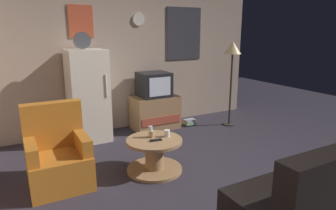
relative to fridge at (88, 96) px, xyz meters
The scene contains 14 objects.
ground_plane 2.37m from the fridge, 66.43° to the right, with size 12.00×12.00×0.00m, color #2D2833.
wall_with_art 1.14m from the fridge, 23.23° to the left, with size 5.20×0.12×2.63m.
fridge is the anchor object (origin of this frame).
tv_stand 1.30m from the fridge, ahead, with size 0.84×0.53×0.61m.
crt_tv 1.21m from the fridge, ahead, with size 0.54×0.51×0.44m.
standing_lamp 2.69m from the fridge, 10.78° to the right, with size 0.32×0.32×1.59m.
coffee_table 1.71m from the fridge, 74.19° to the right, with size 0.72×0.72×0.44m.
wine_glass 1.55m from the fridge, 73.55° to the right, with size 0.05×0.05×0.15m, color silver.
mug_ceramic_white 1.70m from the fridge, 67.80° to the right, with size 0.08×0.08×0.09m, color silver.
mug_ceramic_tan 1.57m from the fridge, 73.36° to the right, with size 0.08×0.08×0.09m, color tan.
remote_control 1.71m from the fridge, 75.05° to the right, with size 0.15×0.04×0.02m, color black.
armchair 1.55m from the fridge, 118.28° to the right, with size 0.68×0.68×0.96m.
couch 3.62m from the fridge, 68.98° to the right, with size 1.70×0.80×0.92m.
book_stack 2.01m from the fridge, ahead, with size 0.22×0.17×0.12m.
Camera 1 is at (-2.01, -2.73, 1.79)m, focal length 31.77 mm.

